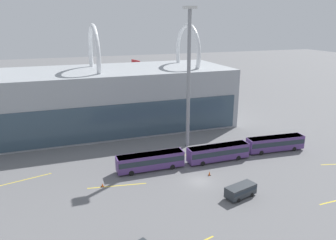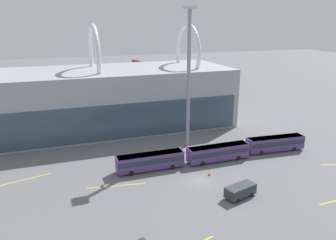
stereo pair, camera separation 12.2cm
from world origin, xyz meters
The scene contains 12 objects.
ground_plane centered at (0.00, 0.00, 0.00)m, with size 440.00×440.00×0.00m, color slate.
airliner_at_gate_far centered at (7.61, 49.85, 5.42)m, with size 31.94×34.40×14.42m.
shuttle_bus_0 centered at (-6.79, 7.46, 1.92)m, with size 12.97×2.79×3.27m.
shuttle_bus_1 centered at (7.37, 6.92, 1.92)m, with size 12.96×2.74×3.27m.
shuttle_bus_2 centered at (21.54, 7.37, 1.92)m, with size 13.11×3.61×3.27m.
service_van_foreground centered at (4.03, -7.06, 1.20)m, with size 5.68×3.49×2.00m.
floodlight_mast centered at (4.85, 16.91, 16.94)m, with size 2.28×2.28×30.20m.
lane_stripe_0 centered at (-29.19, 11.12, 0.00)m, with size 9.24×0.25×0.01m, color yellow.
lane_stripe_1 centered at (6.61, 10.03, 0.00)m, with size 10.74×0.25×0.01m, color yellow.
lane_stripe_5 centered at (-14.06, 3.29, 0.00)m, with size 10.09×0.25×0.01m, color yellow.
traffic_cone_0 centered at (-16.50, 3.85, 0.30)m, with size 0.57×0.57×0.62m.
traffic_cone_1 centered at (2.76, 1.53, 0.40)m, with size 0.47×0.47×0.82m.
Camera 2 is at (-22.75, -47.56, 27.38)m, focal length 35.00 mm.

